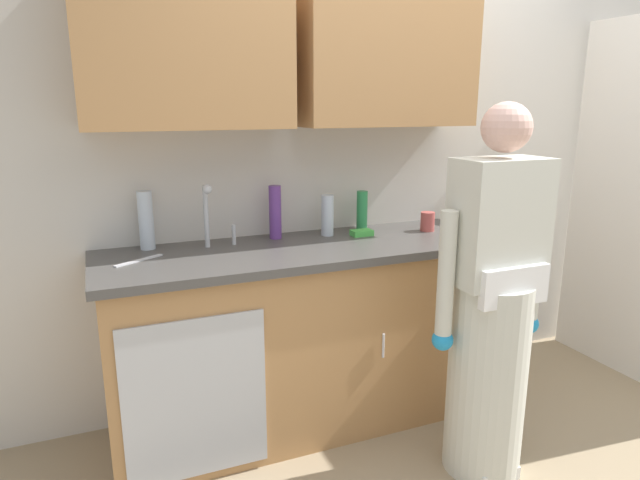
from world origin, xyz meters
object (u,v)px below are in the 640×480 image
(bottle_water_short, at_px, (362,211))
(knife_on_counter, at_px, (139,260))
(bottle_water_tall, at_px, (146,220))
(bottle_dish_liquid, at_px, (327,215))
(bottle_soap, at_px, (275,212))
(sink, at_px, (222,257))
(cup_by_sink, at_px, (428,221))
(person_at_sink, at_px, (491,324))
(sponge, at_px, (362,233))

(bottle_water_short, xyz_separation_m, knife_on_counter, (-1.18, -0.18, -0.10))
(bottle_water_short, bearing_deg, knife_on_counter, -171.50)
(bottle_water_tall, bearing_deg, bottle_dish_liquid, -4.34)
(bottle_water_tall, relative_size, bottle_soap, 1.02)
(bottle_soap, xyz_separation_m, knife_on_counter, (-0.69, -0.18, -0.13))
(bottle_water_short, bearing_deg, bottle_soap, -179.94)
(bottle_soap, relative_size, bottle_water_short, 1.26)
(sink, xyz_separation_m, knife_on_counter, (-0.37, 0.01, 0.02))
(bottle_water_short, height_order, cup_by_sink, bottle_water_short)
(sink, distance_m, bottle_water_short, 0.84)
(cup_by_sink, distance_m, knife_on_counter, 1.50)
(person_at_sink, xyz_separation_m, bottle_water_tall, (-1.31, 0.89, 0.39))
(sink, distance_m, knife_on_counter, 0.37)
(bottle_water_short, relative_size, bottle_dish_liquid, 1.00)
(bottle_soap, distance_m, cup_by_sink, 0.83)
(bottle_soap, bearing_deg, sink, -149.25)
(sink, distance_m, cup_by_sink, 1.14)
(sink, relative_size, bottle_water_tall, 1.80)
(sink, bearing_deg, bottle_soap, 30.75)
(sink, xyz_separation_m, cup_by_sink, (1.14, 0.04, 0.07))
(bottle_water_tall, height_order, bottle_dish_liquid, bottle_water_tall)
(sink, xyz_separation_m, sponge, (0.75, 0.07, 0.03))
(bottle_soap, bearing_deg, bottle_water_tall, 177.63)
(bottle_water_short, bearing_deg, sponge, -116.60)
(sink, distance_m, bottle_dish_liquid, 0.62)
(person_at_sink, distance_m, sponge, 0.83)
(sink, height_order, sponge, sink)
(person_at_sink, relative_size, bottle_water_tall, 5.82)
(bottle_dish_liquid, bearing_deg, bottle_water_tall, 175.66)
(person_at_sink, xyz_separation_m, knife_on_counter, (-1.37, 0.69, 0.25))
(bottle_soap, relative_size, cup_by_sink, 2.64)
(bottle_water_tall, height_order, bottle_soap, bottle_water_tall)
(sponge, bearing_deg, bottle_water_tall, 172.39)
(bottle_soap, height_order, bottle_dish_liquid, bottle_soap)
(bottle_water_tall, relative_size, bottle_dish_liquid, 1.30)
(person_at_sink, relative_size, cup_by_sink, 15.76)
(person_at_sink, relative_size, sponge, 14.73)
(bottle_water_tall, bearing_deg, bottle_water_short, -1.30)
(cup_by_sink, distance_m, sponge, 0.38)
(sink, height_order, cup_by_sink, sink)
(person_at_sink, xyz_separation_m, bottle_water_short, (-0.19, 0.87, 0.36))
(bottle_soap, height_order, bottle_water_short, bottle_soap)
(bottle_soap, xyz_separation_m, sponge, (0.43, -0.12, -0.12))
(sink, relative_size, bottle_water_short, 2.33)
(bottle_water_short, relative_size, cup_by_sink, 2.09)
(sink, height_order, person_at_sink, person_at_sink)
(person_at_sink, bearing_deg, cup_by_sink, 79.43)
(bottle_water_short, xyz_separation_m, bottle_dish_liquid, (-0.22, -0.04, 0.00))
(sink, relative_size, knife_on_counter, 2.08)
(person_at_sink, height_order, bottle_water_tall, person_at_sink)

